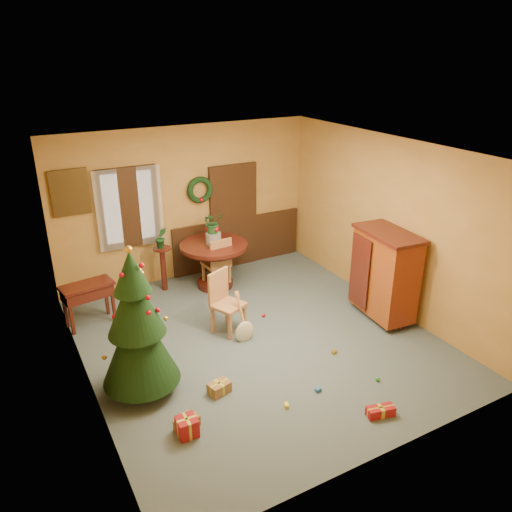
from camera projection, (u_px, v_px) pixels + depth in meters
room_envelope at (199, 219)px, 9.57m from camera, size 5.50×5.50×5.50m
dining_table at (214, 257)px, 9.20m from camera, size 1.25×1.25×0.86m
urn at (213, 238)px, 9.06m from camera, size 0.29×0.29×0.21m
centerpiece_plant at (213, 222)px, 8.94m from camera, size 0.37×0.32×0.41m
chair_near at (224, 300)px, 7.77m from camera, size 0.58×0.58×1.01m
chair_far at (218, 262)px, 9.14m from camera, size 0.47×0.47×1.01m
guitar at (244, 319)px, 7.56m from camera, size 0.45×0.55×0.72m
plant_stand at (163, 264)px, 9.10m from camera, size 0.33×0.33×0.84m
stand_plant at (161, 238)px, 8.90m from camera, size 0.23×0.19×0.39m
christmas_tree at (137, 326)px, 6.20m from camera, size 1.00×1.00×2.05m
writing_desk at (88, 294)px, 7.94m from camera, size 0.86×0.52×0.72m
sideboard at (385, 273)px, 8.06m from camera, size 0.73×1.23×1.51m
gift_a at (187, 423)px, 5.90m from camera, size 0.33×0.29×0.15m
gift_b at (187, 427)px, 5.79m from camera, size 0.23×0.23×0.23m
gift_c at (219, 388)px, 6.51m from camera, size 0.31×0.25×0.15m
gift_d at (380, 411)px, 6.11m from camera, size 0.37×0.22×0.12m
toy_a at (318, 390)px, 6.55m from camera, size 0.09×0.06×0.05m
toy_b at (378, 379)px, 6.74m from camera, size 0.06×0.06×0.06m
toy_c at (286, 405)px, 6.27m from camera, size 0.07×0.09×0.05m
toy_d at (264, 315)px, 8.34m from camera, size 0.06×0.06×0.06m
toy_e at (334, 352)px, 7.35m from camera, size 0.09×0.07×0.05m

